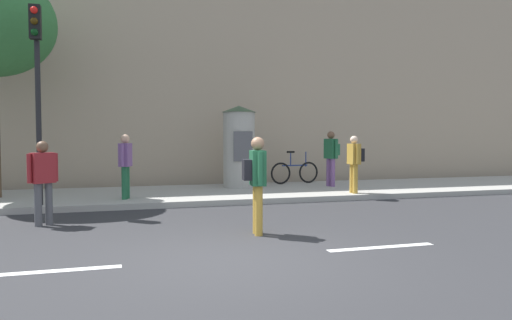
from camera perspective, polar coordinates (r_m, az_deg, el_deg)
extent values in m
plane|color=#2B2B2D|center=(6.95, -2.96, -11.60)|extent=(80.00, 80.00, 0.00)
cube|color=#9E9B93|center=(13.74, -9.66, -4.12)|extent=(36.00, 4.00, 0.15)
cube|color=silver|center=(6.83, -23.42, -12.05)|extent=(1.80, 0.16, 0.01)
cube|color=silver|center=(7.84, 14.66, -10.00)|extent=(1.80, 0.16, 0.01)
cube|color=tan|center=(18.77, -11.52, 10.02)|extent=(36.00, 5.00, 8.19)
cylinder|color=black|center=(12.03, -24.43, 3.96)|extent=(0.12, 0.12, 3.74)
cube|color=black|center=(12.12, -24.78, 14.66)|extent=(0.24, 0.24, 0.75)
sphere|color=red|center=(12.04, -24.90, 15.88)|extent=(0.16, 0.16, 0.16)
sphere|color=#3C2906|center=(11.99, -24.88, 14.76)|extent=(0.16, 0.16, 0.16)
sphere|color=#07330F|center=(11.94, -24.85, 13.64)|extent=(0.16, 0.16, 0.16)
cylinder|color=#9E9B93|center=(14.85, -2.03, 1.22)|extent=(0.98, 0.98, 2.32)
cone|color=#334C33|center=(14.87, -2.04, 6.08)|extent=(1.08, 1.08, 0.20)
cube|color=#4C4C51|center=(14.37, -1.55, 1.63)|extent=(0.59, 0.02, 0.90)
cylinder|color=#4C4C51|center=(10.23, -23.41, -4.79)|extent=(0.14, 0.14, 0.83)
cylinder|color=#4C4C51|center=(10.15, -24.49, -4.88)|extent=(0.14, 0.14, 0.83)
cube|color=maroon|center=(10.12, -24.03, -0.86)|extent=(0.48, 0.43, 0.59)
cylinder|color=maroon|center=(10.23, -22.72, -0.80)|extent=(0.09, 0.09, 0.56)
cylinder|color=maroon|center=(10.02, -25.36, -0.92)|extent=(0.09, 0.09, 0.56)
sphere|color=brown|center=(10.11, -24.07, 1.44)|extent=(0.22, 0.22, 0.22)
cylinder|color=#B78C33|center=(8.57, 0.08, -5.87)|extent=(0.14, 0.14, 0.87)
cylinder|color=#B78C33|center=(8.38, 0.32, -6.07)|extent=(0.14, 0.14, 0.87)
cube|color=#1E5938|center=(8.39, 0.20, -0.95)|extent=(0.28, 0.41, 0.62)
cylinder|color=#1E5938|center=(8.63, -0.09, -0.85)|extent=(0.09, 0.09, 0.59)
cylinder|color=#1E5938|center=(8.16, 0.51, -1.06)|extent=(0.09, 0.09, 0.59)
sphere|color=#8C664C|center=(8.37, 0.20, 1.96)|extent=(0.24, 0.24, 0.24)
cube|color=black|center=(8.36, -1.01, -1.18)|extent=(0.19, 0.29, 0.36)
cylinder|color=#724C84|center=(15.37, 8.62, -1.45)|extent=(0.14, 0.14, 0.88)
cylinder|color=#724C84|center=(15.22, 9.12, -1.49)|extent=(0.14, 0.14, 0.88)
cube|color=#1E5938|center=(15.26, 8.89, 1.34)|extent=(0.35, 0.46, 0.62)
cylinder|color=#1E5938|center=(15.45, 8.28, 1.36)|extent=(0.09, 0.09, 0.59)
cylinder|color=#1E5938|center=(15.07, 9.52, 1.32)|extent=(0.09, 0.09, 0.59)
sphere|color=brown|center=(15.25, 8.90, 2.96)|extent=(0.24, 0.24, 0.24)
cube|color=#1E5938|center=(15.38, 9.39, 1.23)|extent=(0.23, 0.31, 0.36)
cylinder|color=#B78C33|center=(13.68, 11.36, -2.16)|extent=(0.14, 0.14, 0.81)
cylinder|color=#B78C33|center=(13.50, 11.72, -2.23)|extent=(0.14, 0.14, 0.81)
cube|color=#B78C33|center=(13.55, 11.57, 0.71)|extent=(0.26, 0.42, 0.57)
cylinder|color=#B78C33|center=(13.77, 11.13, 0.75)|extent=(0.09, 0.09, 0.54)
cylinder|color=#B78C33|center=(13.32, 12.02, 0.67)|extent=(0.09, 0.09, 0.54)
sphere|color=beige|center=(13.54, 11.58, 2.38)|extent=(0.22, 0.22, 0.22)
cube|color=black|center=(13.63, 12.25, 0.60)|extent=(0.17, 0.29, 0.36)
cylinder|color=#1E5938|center=(12.62, -15.10, -2.58)|extent=(0.14, 0.14, 0.82)
cylinder|color=#1E5938|center=(12.44, -15.38, -2.66)|extent=(0.14, 0.14, 0.82)
cube|color=#724C84|center=(12.48, -15.28, 0.60)|extent=(0.35, 0.45, 0.58)
cylinder|color=#724C84|center=(12.71, -14.95, 0.64)|extent=(0.09, 0.09, 0.55)
cylinder|color=#724C84|center=(12.26, -15.63, 0.55)|extent=(0.09, 0.09, 0.55)
sphere|color=tan|center=(12.48, -15.31, 2.45)|extent=(0.22, 0.22, 0.22)
torus|color=black|center=(15.79, 2.96, -1.60)|extent=(0.72, 0.15, 0.72)
torus|color=black|center=(16.29, 6.26, -1.47)|extent=(0.72, 0.15, 0.72)
cylinder|color=navy|center=(16.01, 4.64, -0.64)|extent=(0.94, 0.16, 0.04)
cylinder|color=navy|center=(15.93, 4.14, 0.06)|extent=(0.04, 0.04, 0.45)
cylinder|color=navy|center=(16.21, 5.95, 0.10)|extent=(0.04, 0.04, 0.50)
cube|color=black|center=(15.92, 4.15, 0.96)|extent=(0.25, 0.13, 0.06)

